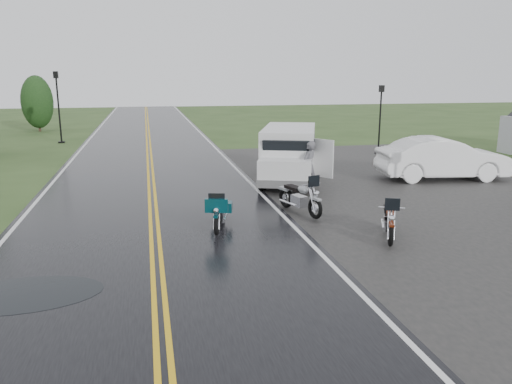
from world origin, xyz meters
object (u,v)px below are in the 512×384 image
person_at_van (309,167)px  lamp_post_far_left (59,107)px  motorcycle_red (391,225)px  sedan_white (442,159)px  motorcycle_silver (315,200)px  lamp_post_far_right (380,120)px  van_white (263,161)px  motorcycle_teal (216,217)px

person_at_van → lamp_post_far_left: lamp_post_far_left is taller
motorcycle_red → sedan_white: (5.96, 7.24, 0.26)m
motorcycle_silver → person_at_van: 3.73m
lamp_post_far_right → sedan_white: bearing=-94.4°
motorcycle_red → motorcycle_silver: motorcycle_silver is taller
motorcycle_silver → sedan_white: 8.35m
lamp_post_far_right → person_at_van: bearing=-129.9°
motorcycle_red → motorcycle_silver: bearing=134.8°
van_white → sedan_white: bearing=22.4°
lamp_post_far_left → lamp_post_far_right: 19.51m
motorcycle_teal → lamp_post_far_right: 16.24m
motorcycle_red → person_at_van: 6.27m
motorcycle_teal → sedan_white: sedan_white is taller
person_at_van → lamp_post_far_left: bearing=-97.6°
motorcycle_teal → sedan_white: bearing=43.0°
sedan_white → lamp_post_far_left: 23.00m
motorcycle_silver → person_at_van: size_ratio=1.15×
motorcycle_teal → lamp_post_far_left: size_ratio=0.42×
motorcycle_silver → lamp_post_far_left: lamp_post_far_left is taller
van_white → lamp_post_far_right: lamp_post_far_right is taller
sedan_white → lamp_post_far_left: lamp_post_far_left is taller
motorcycle_silver → lamp_post_far_left: bearing=98.9°
lamp_post_far_left → sedan_white: bearing=-42.4°
motorcycle_red → motorcycle_teal: bearing=-179.8°
motorcycle_red → van_white: bearing=127.2°
motorcycle_teal → lamp_post_far_right: bearing=63.8°
van_white → motorcycle_teal: bearing=-96.0°
person_at_van → sedan_white: 6.08m
motorcycle_teal → lamp_post_far_left: bearing=122.7°
motorcycle_silver → motorcycle_teal: bearing=179.1°
motorcycle_red → sedan_white: sedan_white is taller
motorcycle_red → motorcycle_silver: (-1.03, 2.67, 0.04)m
motorcycle_teal → lamp_post_far_left: (-6.96, 20.95, 1.68)m
motorcycle_red → lamp_post_far_right: 15.54m
person_at_van → motorcycle_red: bearing=49.1°
motorcycle_red → motorcycle_teal: size_ratio=1.05×
motorcycle_silver → van_white: size_ratio=0.38×
motorcycle_red → person_at_van: size_ratio=1.07×
motorcycle_red → van_white: size_ratio=0.36×
van_white → person_at_van: 1.70m
van_white → lamp_post_far_left: 18.46m
motorcycle_teal → motorcycle_silver: size_ratio=0.89×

